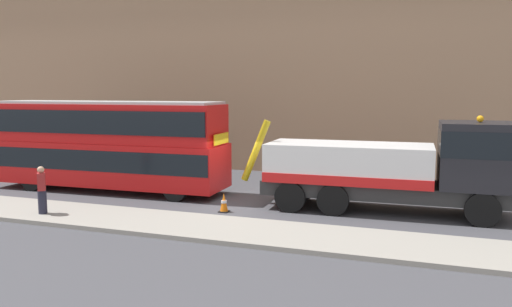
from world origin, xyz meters
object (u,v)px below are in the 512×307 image
(double_decker_bus, at_px, (107,142))
(traffic_cone_near_bus, at_px, (224,203))
(recovery_tow_truck, at_px, (397,166))
(pedestrian_onlooker, at_px, (42,191))

(double_decker_bus, distance_m, traffic_cone_near_bus, 7.07)
(traffic_cone_near_bus, bearing_deg, double_decker_bus, 162.95)
(recovery_tow_truck, distance_m, double_decker_bus, 12.63)
(recovery_tow_truck, relative_size, traffic_cone_near_bus, 14.13)
(recovery_tow_truck, height_order, double_decker_bus, double_decker_bus)
(recovery_tow_truck, bearing_deg, pedestrian_onlooker, -159.01)
(pedestrian_onlooker, distance_m, traffic_cone_near_bus, 6.53)
(double_decker_bus, distance_m, pedestrian_onlooker, 5.10)
(recovery_tow_truck, distance_m, pedestrian_onlooker, 12.91)
(recovery_tow_truck, xyz_separation_m, traffic_cone_near_bus, (-6.10, -2.01, -1.42))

